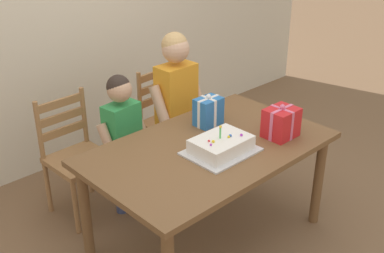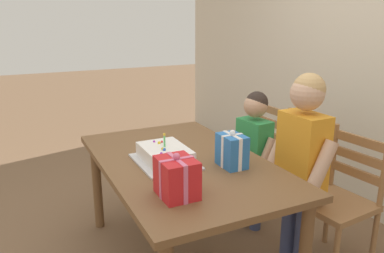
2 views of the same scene
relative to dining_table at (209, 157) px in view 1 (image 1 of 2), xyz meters
The scene contains 10 objects.
ground_plane 0.66m from the dining_table, ahead, with size 20.00×20.00×0.00m, color brown.
back_wall 1.83m from the dining_table, 89.82° to the left, with size 6.40×0.11×2.60m.
dining_table is the anchor object (origin of this frame).
birthday_cake 0.18m from the dining_table, 95.10° to the right, with size 0.44×0.34×0.19m.
gift_box_red_large 0.37m from the dining_table, 45.95° to the left, with size 0.19×0.14×0.23m.
gift_box_beside_cake 0.54m from the dining_table, 27.65° to the right, with size 0.22×0.18×0.24m.
chair_left 1.05m from the dining_table, 116.23° to the left, with size 0.43×0.43×0.92m.
chair_right 1.05m from the dining_table, 64.04° to the left, with size 0.46×0.46×0.92m.
child_older 0.78m from the dining_table, 64.26° to the left, with size 0.47×0.27×1.31m.
child_younger 0.72m from the dining_table, 105.93° to the left, with size 0.41×0.24×1.10m.
Camera 1 is at (-1.98, -1.92, 2.21)m, focal length 44.82 mm.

